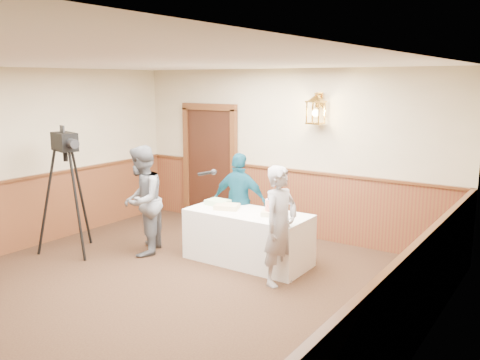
{
  "coord_description": "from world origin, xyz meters",
  "views": [
    {
      "loc": [
        4.12,
        -4.0,
        2.6
      ],
      "look_at": [
        0.26,
        1.7,
        1.25
      ],
      "focal_mm": 38.0,
      "sensor_mm": 36.0,
      "label": 1
    }
  ],
  "objects_px": {
    "display_table": "(248,237)",
    "tiered_cake": "(275,206)",
    "sheet_cake_green": "(218,202)",
    "interviewer": "(142,201)",
    "tv_camera_rig": "(68,200)",
    "baker": "(280,226)",
    "assistant_p": "(240,202)",
    "sheet_cake_yellow": "(227,207)"
  },
  "relations": [
    {
      "from": "tiered_cake",
      "to": "sheet_cake_green",
      "type": "xyz_separation_m",
      "value": [
        -1.01,
        0.03,
        -0.09
      ]
    },
    {
      "from": "assistant_p",
      "to": "baker",
      "type": "bearing_deg",
      "value": 134.86
    },
    {
      "from": "tiered_cake",
      "to": "assistant_p",
      "type": "bearing_deg",
      "value": 158.14
    },
    {
      "from": "baker",
      "to": "assistant_p",
      "type": "distance_m",
      "value": 1.46
    },
    {
      "from": "sheet_cake_green",
      "to": "interviewer",
      "type": "height_order",
      "value": "interviewer"
    },
    {
      "from": "interviewer",
      "to": "tv_camera_rig",
      "type": "xyz_separation_m",
      "value": [
        -0.95,
        -0.59,
        0.0
      ]
    },
    {
      "from": "display_table",
      "to": "tiered_cake",
      "type": "bearing_deg",
      "value": 10.95
    },
    {
      "from": "tiered_cake",
      "to": "sheet_cake_yellow",
      "type": "distance_m",
      "value": 0.76
    },
    {
      "from": "sheet_cake_green",
      "to": "baker",
      "type": "xyz_separation_m",
      "value": [
        1.4,
        -0.54,
        -0.01
      ]
    },
    {
      "from": "display_table",
      "to": "tiered_cake",
      "type": "relative_size",
      "value": 4.31
    },
    {
      "from": "interviewer",
      "to": "assistant_p",
      "type": "bearing_deg",
      "value": 103.71
    },
    {
      "from": "baker",
      "to": "tv_camera_rig",
      "type": "xyz_separation_m",
      "value": [
        -3.25,
        -0.74,
        0.05
      ]
    },
    {
      "from": "tiered_cake",
      "to": "display_table",
      "type": "bearing_deg",
      "value": -169.05
    },
    {
      "from": "baker",
      "to": "assistant_p",
      "type": "xyz_separation_m",
      "value": [
        -1.19,
        0.84,
        -0.02
      ]
    },
    {
      "from": "sheet_cake_yellow",
      "to": "tiered_cake",
      "type": "bearing_deg",
      "value": 7.97
    },
    {
      "from": "tv_camera_rig",
      "to": "baker",
      "type": "bearing_deg",
      "value": 28.42
    },
    {
      "from": "sheet_cake_green",
      "to": "baker",
      "type": "relative_size",
      "value": 0.21
    },
    {
      "from": "display_table",
      "to": "sheet_cake_yellow",
      "type": "height_order",
      "value": "sheet_cake_yellow"
    },
    {
      "from": "assistant_p",
      "to": "sheet_cake_green",
      "type": "bearing_deg",
      "value": 44.55
    },
    {
      "from": "tiered_cake",
      "to": "assistant_p",
      "type": "distance_m",
      "value": 0.87
    },
    {
      "from": "sheet_cake_yellow",
      "to": "tv_camera_rig",
      "type": "distance_m",
      "value": 2.41
    },
    {
      "from": "tiered_cake",
      "to": "assistant_p",
      "type": "xyz_separation_m",
      "value": [
        -0.8,
        0.32,
        -0.12
      ]
    },
    {
      "from": "tiered_cake",
      "to": "interviewer",
      "type": "relative_size",
      "value": 0.25
    },
    {
      "from": "display_table",
      "to": "interviewer",
      "type": "bearing_deg",
      "value": -158.84
    },
    {
      "from": "baker",
      "to": "tiered_cake",
      "type": "bearing_deg",
      "value": 45.92
    },
    {
      "from": "display_table",
      "to": "baker",
      "type": "xyz_separation_m",
      "value": [
        0.78,
        -0.44,
        0.4
      ]
    },
    {
      "from": "display_table",
      "to": "tiered_cake",
      "type": "height_order",
      "value": "tiered_cake"
    },
    {
      "from": "baker",
      "to": "assistant_p",
      "type": "relative_size",
      "value": 1.02
    },
    {
      "from": "sheet_cake_yellow",
      "to": "interviewer",
      "type": "bearing_deg",
      "value": -154.42
    },
    {
      "from": "sheet_cake_yellow",
      "to": "assistant_p",
      "type": "bearing_deg",
      "value": 97.82
    },
    {
      "from": "sheet_cake_yellow",
      "to": "tv_camera_rig",
      "type": "relative_size",
      "value": 0.18
    },
    {
      "from": "tiered_cake",
      "to": "baker",
      "type": "height_order",
      "value": "baker"
    },
    {
      "from": "interviewer",
      "to": "assistant_p",
      "type": "height_order",
      "value": "interviewer"
    },
    {
      "from": "sheet_cake_green",
      "to": "baker",
      "type": "height_order",
      "value": "baker"
    },
    {
      "from": "sheet_cake_green",
      "to": "assistant_p",
      "type": "relative_size",
      "value": 0.21
    },
    {
      "from": "display_table",
      "to": "interviewer",
      "type": "height_order",
      "value": "interviewer"
    },
    {
      "from": "assistant_p",
      "to": "sheet_cake_yellow",
      "type": "bearing_deg",
      "value": 87.79
    },
    {
      "from": "tiered_cake",
      "to": "assistant_p",
      "type": "relative_size",
      "value": 0.27
    },
    {
      "from": "interviewer",
      "to": "baker",
      "type": "bearing_deg",
      "value": 65.82
    },
    {
      "from": "tiered_cake",
      "to": "sheet_cake_yellow",
      "type": "height_order",
      "value": "tiered_cake"
    },
    {
      "from": "display_table",
      "to": "assistant_p",
      "type": "bearing_deg",
      "value": 135.58
    },
    {
      "from": "tiered_cake",
      "to": "baker",
      "type": "relative_size",
      "value": 0.27
    }
  ]
}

